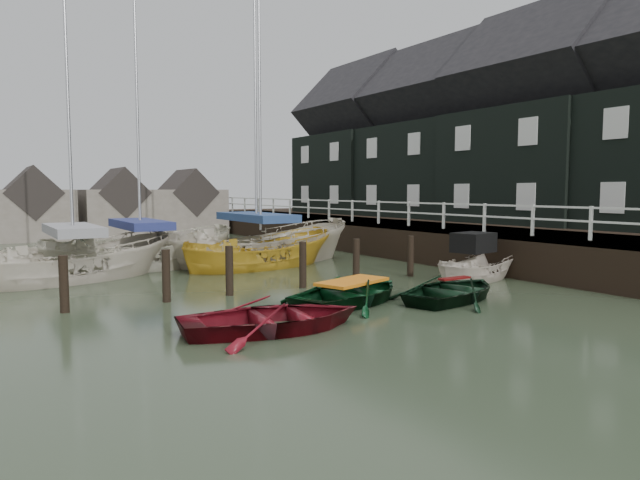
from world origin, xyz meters
TOP-DOWN VIEW (x-y plane):
  - ground at (0.00, 0.00)m, footprint 120.00×120.00m
  - pier at (9.48, 10.00)m, footprint 3.04×32.00m
  - land_strip at (15.00, 10.00)m, footprint 14.00×38.00m
  - quay_houses at (14.99, 8.66)m, footprint 6.52×28.14m
  - mooring_pilings at (-1.11, 3.00)m, footprint 13.72×0.22m
  - far_sheds at (0.83, 26.00)m, footprint 14.00×4.08m
  - rowboat_red at (-2.02, -1.28)m, footprint 4.35×3.40m
  - rowboat_green at (1.11, 0.28)m, footprint 4.62×3.90m
  - rowboat_dkgreen at (3.74, -0.82)m, footprint 4.38×3.68m
  - motorboat at (6.80, 1.19)m, footprint 4.04×2.12m
  - sailboat_a at (-4.43, 8.43)m, footprint 7.68×4.66m
  - sailboat_b at (-1.83, 9.95)m, footprint 7.44×3.00m
  - sailboat_c at (2.24, 7.98)m, footprint 7.02×3.52m
  - sailboat_d at (2.63, 9.17)m, footprint 8.47×3.79m

SIDE VIEW (x-z plane):
  - ground at x=0.00m, z-range 0.00..0.00m
  - land_strip at x=15.00m, z-range -0.75..0.75m
  - rowboat_red at x=-2.02m, z-range -0.41..0.41m
  - rowboat_green at x=1.11m, z-range -0.41..0.41m
  - rowboat_dkgreen at x=3.74m, z-range -0.39..0.39m
  - sailboat_c at x=2.24m, z-range -5.65..5.67m
  - sailboat_d at x=2.63m, z-range -6.31..6.42m
  - sailboat_b at x=-1.83m, z-range -5.57..5.69m
  - sailboat_a at x=-4.43m, z-range -6.01..6.13m
  - motorboat at x=6.80m, z-range -1.04..1.27m
  - mooring_pilings at x=-1.11m, z-range -0.40..1.40m
  - pier at x=9.48m, z-range -0.64..2.06m
  - far_sheds at x=0.83m, z-range -0.34..4.06m
  - quay_houses at x=14.99m, z-range 0.68..10.68m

